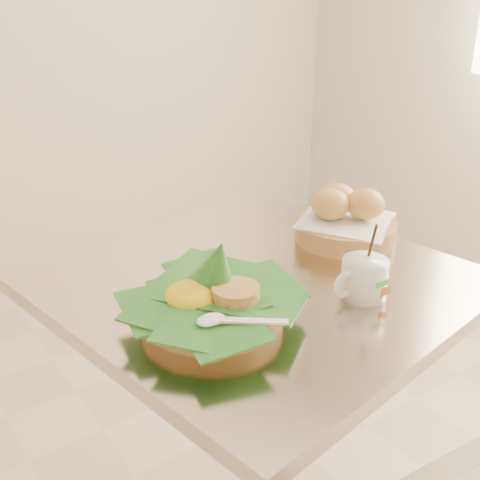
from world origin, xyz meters
TOP-DOWN VIEW (x-y plane):
  - cafe_table at (0.12, 0.06)m, footprint 0.81×0.81m
  - rice_basket at (-0.03, -0.01)m, footprint 0.29×0.30m
  - bread_basket at (0.38, 0.10)m, footprint 0.25×0.25m
  - coffee_mug at (0.23, -0.11)m, footprint 0.11×0.08m

SIDE VIEW (x-z plane):
  - cafe_table at x=0.12m, z-range 0.15..0.90m
  - coffee_mug at x=0.23m, z-range 0.72..0.86m
  - rice_basket at x=-0.03m, z-range 0.72..0.86m
  - bread_basket at x=0.38m, z-range 0.74..0.85m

